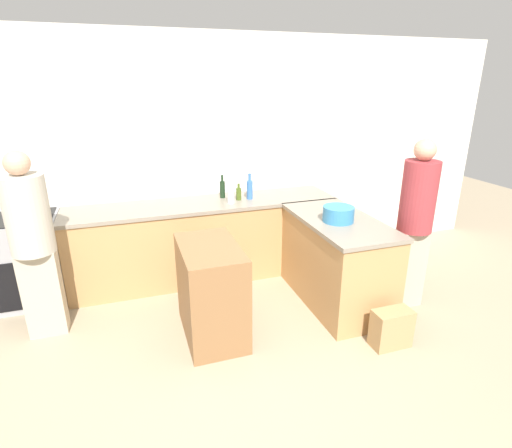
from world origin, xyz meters
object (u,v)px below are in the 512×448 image
object	(u,v)px
mixing_bowl	(338,214)
wine_bottle_dark	(222,189)
olive_oil_bottle	(239,193)
paper_bag	(391,328)
vinegar_bottle_clear	(231,194)
water_bottle_blue	(250,189)
range_oven	(26,260)
person_at_peninsula	(415,220)
island_table	(211,291)
person_by_range	(33,241)

from	to	relation	value
mixing_bowl	wine_bottle_dark	xyz separation A→B (m)	(-0.86, 1.16, 0.03)
olive_oil_bottle	paper_bag	distance (m)	2.15
vinegar_bottle_clear	water_bottle_blue	world-z (taller)	water_bottle_blue
range_oven	person_at_peninsula	world-z (taller)	person_at_peninsula
water_bottle_blue	person_at_peninsula	bearing A→B (deg)	-44.32
island_table	mixing_bowl	bearing A→B (deg)	5.45
water_bottle_blue	vinegar_bottle_clear	bearing A→B (deg)	-158.76
range_oven	island_table	distance (m)	2.05
mixing_bowl	olive_oil_bottle	distance (m)	1.23
range_oven	paper_bag	distance (m)	3.62
mixing_bowl	range_oven	bearing A→B (deg)	160.30
range_oven	mixing_bowl	xyz separation A→B (m)	(2.96, -1.06, 0.52)
range_oven	water_bottle_blue	xyz separation A→B (m)	(2.39, -0.05, 0.56)
mixing_bowl	water_bottle_blue	xyz separation A→B (m)	(-0.58, 1.01, 0.04)
vinegar_bottle_clear	olive_oil_bottle	size ratio (longest dim) A/B	1.35
mixing_bowl	vinegar_bottle_clear	bearing A→B (deg)	132.05
water_bottle_blue	wine_bottle_dark	size ratio (longest dim) A/B	1.11
range_oven	paper_bag	xyz separation A→B (m)	(3.10, -1.85, -0.28)
island_table	water_bottle_blue	distance (m)	1.46
vinegar_bottle_clear	water_bottle_blue	xyz separation A→B (m)	(0.25, 0.10, 0.02)
mixing_bowl	paper_bag	bearing A→B (deg)	-80.51
water_bottle_blue	person_by_range	world-z (taller)	person_by_range
water_bottle_blue	person_at_peninsula	size ratio (longest dim) A/B	0.18
person_at_peninsula	paper_bag	distance (m)	1.09
olive_oil_bottle	person_at_peninsula	xyz separation A→B (m)	(1.41, -1.26, -0.05)
vinegar_bottle_clear	paper_bag	size ratio (longest dim) A/B	0.75
olive_oil_bottle	person_by_range	size ratio (longest dim) A/B	0.11
island_table	person_by_range	distance (m)	1.58
olive_oil_bottle	water_bottle_blue	world-z (taller)	water_bottle_blue
paper_bag	person_by_range	bearing A→B (deg)	157.65
mixing_bowl	wine_bottle_dark	world-z (taller)	wine_bottle_dark
wine_bottle_dark	paper_bag	distance (m)	2.34
island_table	person_at_peninsula	size ratio (longest dim) A/B	0.51
wine_bottle_dark	person_at_peninsula	size ratio (longest dim) A/B	0.16
wine_bottle_dark	person_by_range	world-z (taller)	person_by_range
mixing_bowl	person_at_peninsula	bearing A→B (deg)	-18.93
range_oven	olive_oil_bottle	xyz separation A→B (m)	(2.26, -0.05, 0.52)
range_oven	island_table	size ratio (longest dim) A/B	1.06
range_oven	island_table	world-z (taller)	range_oven
olive_oil_bottle	person_by_range	distance (m)	2.11
water_bottle_blue	olive_oil_bottle	bearing A→B (deg)	177.56
wine_bottle_dark	paper_bag	xyz separation A→B (m)	(0.99, -1.95, -0.84)
island_table	water_bottle_blue	world-z (taller)	water_bottle_blue
mixing_bowl	person_at_peninsula	xyz separation A→B (m)	(0.70, -0.24, -0.05)
vinegar_bottle_clear	olive_oil_bottle	bearing A→B (deg)	40.66
vinegar_bottle_clear	paper_bag	distance (m)	2.12
water_bottle_blue	paper_bag	world-z (taller)	water_bottle_blue
range_oven	person_at_peninsula	distance (m)	3.92
vinegar_bottle_clear	paper_bag	bearing A→B (deg)	-60.73
mixing_bowl	water_bottle_blue	distance (m)	1.16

